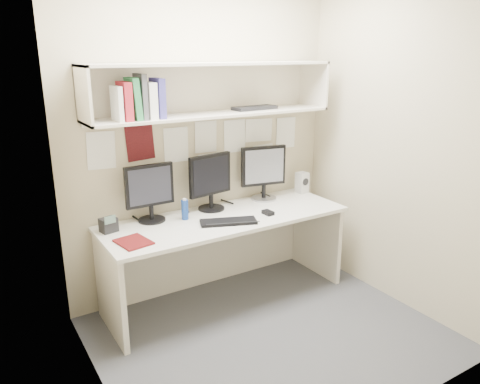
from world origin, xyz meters
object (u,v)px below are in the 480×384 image
monitor_center (210,180)px  desk_phone (109,225)px  monitor_right (263,171)px  speaker (302,183)px  desk (226,258)px  keyboard (228,222)px  monitor_left (150,190)px  maroon_notebook (133,242)px

monitor_center → desk_phone: 0.91m
monitor_right → speaker: (0.42, -0.03, -0.16)m
desk → keyboard: bearing=-110.8°
monitor_left → monitor_right: 1.06m
keyboard → speaker: bearing=39.9°
monitor_center → monitor_right: bearing=-8.7°
speaker → maroon_notebook: bearing=-174.2°
desk → keyboard: keyboard is taller
desk → speaker: (0.94, 0.19, 0.46)m
monitor_right → maroon_notebook: 1.40m
monitor_left → desk_phone: monitor_left is taller
monitor_right → desk_phone: 1.43m
keyboard → speaker: 1.06m
keyboard → maroon_notebook: (-0.76, 0.01, -0.00)m
keyboard → monitor_left: bearing=163.9°
monitor_left → monitor_right: bearing=-0.3°
monitor_right → maroon_notebook: size_ratio=1.96×
monitor_left → speaker: monitor_left is taller
monitor_right → maroon_notebook: bearing=-153.5°
monitor_left → speaker: (1.48, -0.03, -0.15)m
monitor_center → speaker: 0.97m
monitor_center → desk_phone: monitor_center is taller
speaker → monitor_right: bearing=171.2°
keyboard → desk_phone: size_ratio=3.14×
monitor_center → monitor_right: monitor_right is taller
keyboard → desk_phone: 0.89m
monitor_right → desk_phone: (-1.41, -0.06, -0.21)m
desk → maroon_notebook: maroon_notebook is taller
monitor_center → speaker: size_ratio=2.42×
desk → monitor_center: size_ratio=4.29×
maroon_notebook → desk_phone: 0.31m
monitor_left → keyboard: size_ratio=1.04×
maroon_notebook → desk: bearing=-0.3°
monitor_center → keyboard: (-0.04, -0.37, -0.24)m
desk → desk_phone: (-0.89, 0.16, 0.42)m
monitor_right → keyboard: monitor_right is taller
desk_phone → speaker: bearing=-10.8°
desk → monitor_left: monitor_left is taller
desk → desk_phone: 1.00m
desk → monitor_left: 0.84m
speaker → keyboard: bearing=-166.0°
speaker → desk_phone: 1.83m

